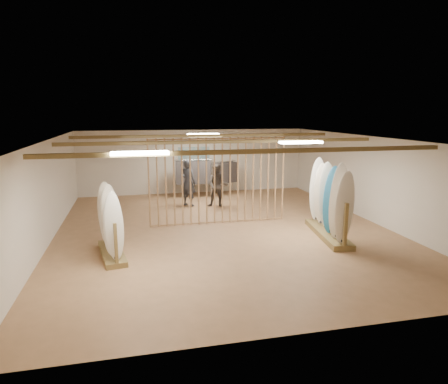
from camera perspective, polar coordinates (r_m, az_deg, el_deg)
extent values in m
plane|color=#A77850|center=(12.37, 0.00, -5.45)|extent=(12.00, 12.00, 0.00)
plane|color=gray|center=(11.86, 0.00, 7.60)|extent=(12.00, 12.00, 0.00)
plane|color=silver|center=(17.87, -4.32, 4.36)|extent=(12.00, 0.00, 12.00)
plane|color=silver|center=(6.52, 12.03, -8.53)|extent=(12.00, 0.00, 12.00)
plane|color=silver|center=(11.98, -24.01, -0.13)|extent=(0.00, 12.00, 12.00)
plane|color=silver|center=(14.02, 20.35, 1.71)|extent=(0.00, 12.00, 12.00)
cube|color=olive|center=(11.87, 0.00, 7.21)|extent=(9.50, 6.12, 0.10)
cube|color=white|center=(11.87, 0.00, 7.31)|extent=(1.20, 0.35, 0.06)
cylinder|color=#A2794F|center=(12.54, -10.68, 1.16)|extent=(0.05, 0.05, 2.78)
cylinder|color=#A2794F|center=(12.55, -9.50, 1.21)|extent=(0.05, 0.05, 2.78)
cylinder|color=#A2794F|center=(12.57, -8.32, 1.26)|extent=(0.05, 0.05, 2.78)
cylinder|color=#A2794F|center=(12.59, -7.15, 1.31)|extent=(0.05, 0.05, 2.78)
cylinder|color=#A2794F|center=(12.62, -5.98, 1.36)|extent=(0.05, 0.05, 2.78)
cylinder|color=#A2794F|center=(12.65, -4.82, 1.41)|extent=(0.05, 0.05, 2.78)
cylinder|color=#A2794F|center=(12.69, -3.66, 1.46)|extent=(0.05, 0.05, 2.78)
cylinder|color=#A2794F|center=(12.73, -2.51, 1.50)|extent=(0.05, 0.05, 2.78)
cylinder|color=#A2794F|center=(12.78, -1.37, 1.55)|extent=(0.05, 0.05, 2.78)
cylinder|color=#A2794F|center=(12.84, -0.24, 1.59)|extent=(0.05, 0.05, 2.78)
cylinder|color=#A2794F|center=(12.89, 0.89, 1.64)|extent=(0.05, 0.05, 2.78)
cylinder|color=#A2794F|center=(12.96, 2.00, 1.68)|extent=(0.05, 0.05, 2.78)
cylinder|color=#A2794F|center=(13.03, 3.10, 1.72)|extent=(0.05, 0.05, 2.78)
cylinder|color=#A2794F|center=(13.10, 4.19, 1.76)|extent=(0.05, 0.05, 2.78)
cylinder|color=#A2794F|center=(13.18, 5.26, 1.80)|extent=(0.05, 0.05, 2.78)
cylinder|color=#A2794F|center=(13.26, 6.33, 1.84)|extent=(0.05, 0.05, 2.78)
cylinder|color=#A2794F|center=(13.35, 7.38, 1.88)|extent=(0.05, 0.05, 2.78)
cylinder|color=#A2794F|center=(13.44, 8.41, 1.92)|extent=(0.05, 0.05, 2.78)
cube|color=teal|center=(17.83, -4.32, 4.99)|extent=(1.40, 0.03, 0.90)
cube|color=olive|center=(10.62, -15.69, -8.41)|extent=(0.81, 1.97, 0.14)
cylinder|color=black|center=(10.37, -15.94, -4.02)|extent=(0.32, 1.84, 0.01)
ellipsoid|color=white|center=(9.63, -15.42, -4.77)|extent=(0.44, 0.13, 1.69)
ellipsoid|color=white|center=(9.99, -15.70, -4.19)|extent=(0.44, 0.13, 1.69)
ellipsoid|color=silver|center=(10.35, -15.96, -3.66)|extent=(0.44, 0.13, 1.69)
ellipsoid|color=white|center=(10.72, -16.21, -3.16)|extent=(0.44, 0.13, 1.69)
ellipsoid|color=silver|center=(11.08, -16.43, -2.70)|extent=(0.44, 0.13, 1.69)
cube|color=olive|center=(12.14, 14.60, -5.77)|extent=(0.98, 2.74, 0.16)
cylinder|color=black|center=(11.89, 14.84, -1.17)|extent=(0.40, 2.60, 0.01)
ellipsoid|color=silver|center=(10.83, 16.83, -2.06)|extent=(0.52, 0.14, 2.00)
ellipsoid|color=silver|center=(11.25, 16.00, -1.52)|extent=(0.52, 0.14, 2.00)
ellipsoid|color=#2D8CD1|center=(11.66, 15.23, -1.02)|extent=(0.52, 0.14, 2.00)
ellipsoid|color=silver|center=(12.08, 14.51, -0.56)|extent=(0.52, 0.14, 2.00)
ellipsoid|color=silver|center=(12.50, 13.84, -0.12)|extent=(0.52, 0.14, 2.00)
ellipsoid|color=white|center=(12.93, 13.21, 0.28)|extent=(0.52, 0.14, 2.00)
cylinder|color=silver|center=(16.68, -4.46, 4.61)|extent=(1.56, 0.16, 0.03)
cube|color=black|center=(16.75, -4.44, 2.81)|extent=(1.48, 0.51, 0.95)
cylinder|color=silver|center=(16.79, -4.42, 1.96)|extent=(0.03, 0.03, 1.67)
cylinder|color=silver|center=(17.12, -0.20, 4.34)|extent=(1.32, 0.61, 0.03)
cube|color=black|center=(17.18, -0.20, 2.74)|extent=(1.36, 0.86, 0.87)
cylinder|color=silver|center=(17.22, -0.20, 1.99)|extent=(0.03, 0.03, 1.53)
imported|color=#2A2C33|center=(15.36, -5.16, 1.79)|extent=(0.90, 0.88, 2.06)
imported|color=#39322C|center=(15.12, -0.91, 1.31)|extent=(1.09, 0.97, 1.87)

